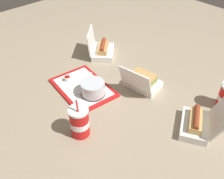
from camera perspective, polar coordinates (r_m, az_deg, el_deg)
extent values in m
plane|color=gray|center=(1.40, 2.09, -1.40)|extent=(3.20, 3.20, 0.00)
cube|color=red|center=(1.46, -6.68, 0.43)|extent=(0.40, 0.30, 0.01)
cube|color=white|center=(1.45, -6.70, 0.63)|extent=(0.35, 0.26, 0.00)
cylinder|color=black|center=(1.40, -4.30, -0.90)|extent=(0.14, 0.14, 0.01)
cylinder|color=#512D19|center=(1.38, -4.36, 0.02)|extent=(0.10, 0.10, 0.05)
cylinder|color=silver|center=(1.37, -4.38, 0.34)|extent=(0.13, 0.13, 0.07)
cylinder|color=white|center=(1.51, -10.17, 2.49)|extent=(0.04, 0.04, 0.02)
cylinder|color=#9E140F|center=(1.50, -10.22, 2.79)|extent=(0.03, 0.03, 0.01)
cube|color=white|center=(1.44, -7.87, 0.23)|extent=(0.13, 0.13, 0.00)
cube|color=white|center=(1.51, -4.66, 2.70)|extent=(0.10, 0.07, 0.00)
cube|color=white|center=(1.28, 18.24, -7.82)|extent=(0.21, 0.24, 0.04)
cube|color=white|center=(1.24, 23.04, -6.06)|extent=(0.15, 0.20, 0.12)
cube|color=tan|center=(1.25, 18.57, -6.69)|extent=(0.13, 0.16, 0.03)
cylinder|color=brown|center=(1.24, 18.79, -5.93)|extent=(0.10, 0.14, 0.03)
cylinder|color=yellow|center=(1.23, 18.88, -5.63)|extent=(0.07, 0.12, 0.01)
cube|color=white|center=(1.46, 7.07, 1.33)|extent=(0.21, 0.16, 0.04)
cube|color=white|center=(1.35, 5.27, 2.23)|extent=(0.20, 0.08, 0.13)
cube|color=tan|center=(1.45, 7.17, 2.26)|extent=(0.15, 0.10, 0.02)
cube|color=#4C933D|center=(1.44, 7.22, 2.76)|extent=(0.15, 0.10, 0.01)
cube|color=tan|center=(1.43, 7.27, 3.28)|extent=(0.15, 0.10, 0.02)
cube|color=white|center=(1.74, -2.04, 8.52)|extent=(0.24, 0.25, 0.04)
cube|color=white|center=(1.71, -4.85, 11.15)|extent=(0.16, 0.17, 0.14)
cube|color=tan|center=(1.73, -2.06, 9.54)|extent=(0.16, 0.16, 0.03)
cylinder|color=brown|center=(1.71, -2.08, 10.23)|extent=(0.12, 0.13, 0.03)
cylinder|color=yellow|center=(1.71, -2.09, 10.49)|extent=(0.10, 0.10, 0.01)
cylinder|color=red|center=(1.16, -7.40, -7.51)|extent=(0.09, 0.09, 0.15)
cylinder|color=white|center=(1.16, -7.40, -7.53)|extent=(0.09, 0.09, 0.03)
cylinder|color=white|center=(1.11, -7.74, -4.75)|extent=(0.09, 0.09, 0.01)
cylinder|color=red|center=(1.08, -7.97, -3.77)|extent=(0.02, 0.01, 0.06)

